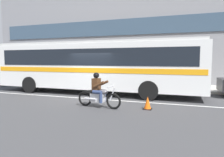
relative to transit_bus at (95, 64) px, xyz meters
name	(u,v)px	position (x,y,z in m)	size (l,w,h in m)	color
ground_plane	(91,97)	(0.32, -1.19, -1.88)	(60.00, 60.00, 0.00)	#3D3D3F
sidewalk_curb	(118,85)	(0.32, 3.91, -1.81)	(28.00, 3.80, 0.15)	#B7B2A8
lane_center_stripe	(87,98)	(0.32, -1.79, -1.88)	(26.60, 0.14, 0.01)	silver
office_building_facade	(126,3)	(0.32, 6.20, 5.27)	(28.00, 0.89, 14.29)	gray
transit_bus	(95,64)	(0.00, 0.00, 0.00)	(13.10, 2.68, 3.22)	white
motorcycle_with_rider	(98,93)	(1.76, -3.57, -1.23)	(2.14, 0.66, 1.56)	black
traffic_cone	(148,103)	(3.88, -3.17, -1.63)	(0.36, 0.36, 0.55)	#EA590F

